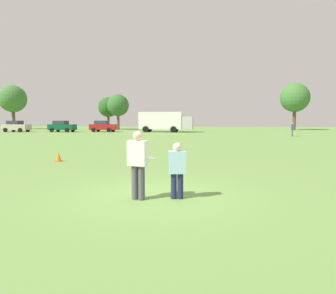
% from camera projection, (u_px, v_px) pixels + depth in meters
% --- Properties ---
extents(ground_plane, '(151.69, 151.69, 0.00)m').
position_uv_depth(ground_plane, '(156.00, 195.00, 8.43)').
color(ground_plane, '#6B9347').
extents(player_thrower, '(0.55, 0.40, 1.77)m').
position_uv_depth(player_thrower, '(138.00, 161.00, 7.84)').
color(player_thrower, '#4C4C51').
rests_on(player_thrower, ground).
extents(player_defender, '(0.47, 0.30, 1.46)m').
position_uv_depth(player_defender, '(177.00, 168.00, 7.94)').
color(player_defender, '#1E234C').
rests_on(player_defender, ground).
extents(frisbee, '(0.27, 0.27, 0.04)m').
position_uv_depth(frisbee, '(150.00, 158.00, 8.03)').
color(frisbee, white).
extents(traffic_cone, '(0.32, 0.32, 0.48)m').
position_uv_depth(traffic_cone, '(59.00, 157.00, 15.05)').
color(traffic_cone, '#D8590C').
rests_on(traffic_cone, ground).
extents(parked_car_near_left, '(4.31, 2.42, 1.82)m').
position_uv_depth(parked_car_near_left, '(16.00, 126.00, 49.67)').
color(parked_car_near_left, '#B7AD99').
rests_on(parked_car_near_left, ground).
extents(parked_car_mid_left, '(4.31, 2.42, 1.82)m').
position_uv_depth(parked_car_mid_left, '(62.00, 126.00, 49.51)').
color(parked_car_mid_left, '#0C4C2D').
rests_on(parked_car_mid_left, ground).
extents(parked_car_center, '(4.31, 2.42, 1.82)m').
position_uv_depth(parked_car_center, '(103.00, 126.00, 50.06)').
color(parked_car_center, maroon).
rests_on(parked_car_center, ground).
extents(box_truck, '(8.63, 3.35, 3.18)m').
position_uv_depth(box_truck, '(165.00, 121.00, 49.04)').
color(box_truck, white).
rests_on(box_truck, ground).
extents(bystander_far_jogger, '(0.39, 0.51, 1.65)m').
position_uv_depth(bystander_far_jogger, '(292.00, 129.00, 36.72)').
color(bystander_far_jogger, '#4C4C51').
rests_on(bystander_far_jogger, ground).
extents(tree_west_oak, '(5.54, 5.54, 9.00)m').
position_uv_depth(tree_west_oak, '(13.00, 99.00, 63.07)').
color(tree_west_oak, brown).
rests_on(tree_west_oak, ground).
extents(tree_west_maple, '(3.99, 3.99, 6.49)m').
position_uv_depth(tree_west_maple, '(108.00, 107.00, 62.31)').
color(tree_west_maple, brown).
rests_on(tree_west_maple, ground).
extents(tree_center_elm, '(4.23, 4.23, 6.87)m').
position_uv_depth(tree_center_elm, '(118.00, 105.00, 59.77)').
color(tree_center_elm, brown).
rests_on(tree_center_elm, ground).
extents(tree_east_birch, '(5.44, 5.44, 8.84)m').
position_uv_depth(tree_east_birch, '(295.00, 98.00, 58.25)').
color(tree_east_birch, brown).
rests_on(tree_east_birch, ground).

